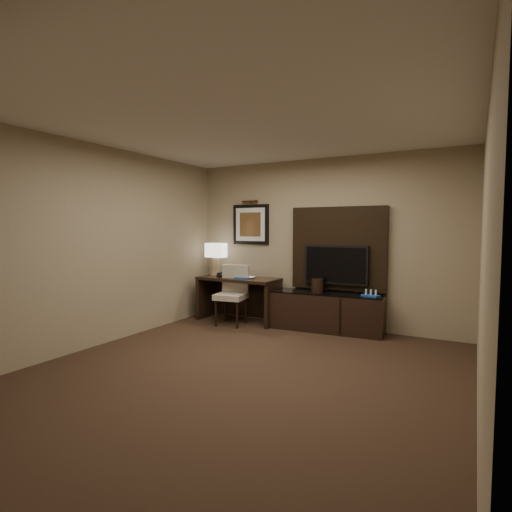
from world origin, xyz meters
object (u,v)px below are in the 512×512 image
Objects in this scene: table_lamp at (216,258)px; ice_bucket at (317,285)px; desk at (239,299)px; tv at (336,265)px; minibar_tray at (371,293)px; credenza at (326,312)px; desk_phone at (224,274)px; desk_chair at (231,296)px.

table_lamp reaches higher than ice_bucket.
desk is at bearing -176.03° from ice_bucket.
tv is at bearing 10.40° from desk.
tv reaches higher than minibar_tray.
desk is at bearing 179.27° from credenza.
ice_bucket is (1.90, 0.01, -0.36)m from table_lamp.
credenza is at bearing 0.35° from table_lamp.
desk_phone reaches higher than credenza.
desk_phone reaches higher than minibar_tray.
table_lamp is 3.00× the size of ice_bucket.
tv is 1.03× the size of desk_chair.
table_lamp is at bearing -175.94° from tv.
minibar_tray is at bearing 0.07° from ice_bucket.
table_lamp is (-0.52, 0.09, 0.69)m from desk.
tv is at bearing 4.06° from table_lamp.
table_lamp reaches higher than desk_chair.
desk_chair is (-1.59, -0.54, -0.54)m from tv.
desk_phone is at bearing -179.46° from credenza.
desk_phone is at bearing -176.43° from minibar_tray.
desk is 0.87m from table_lamp.
credenza is 8.29× the size of ice_bucket.
desk is 6.72× the size of ice_bucket.
credenza is 1.79× the size of desk_chair.
minibar_tray is (2.20, 0.10, 0.26)m from desk.
credenza is 2.19m from table_lamp.
desk_phone is at bearing -174.67° from ice_bucket.
minibar_tray is at bearing -13.98° from tv.
desk_chair is 2.21m from minibar_tray.
desk reaches higher than minibar_tray.
desk_chair reaches higher than ice_bucket.
desk is 5.74× the size of minibar_tray.
tv is at bearing 50.13° from credenza.
credenza is 8.03× the size of desk_phone.
tv reaches higher than desk.
desk_phone is 0.88× the size of minibar_tray.
desk_chair is at bearing -58.07° from desk_phone.
desk_phone is at bearing 130.34° from desk_chair.
ice_bucket is (1.38, 0.10, 0.32)m from desk.
desk_chair is at bearing -163.41° from ice_bucket.
desk_phone is at bearing -165.45° from desk.
minibar_tray is at bearing -4.74° from credenza.
desk_chair reaches higher than credenza.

